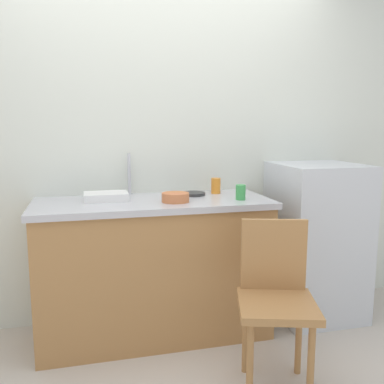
# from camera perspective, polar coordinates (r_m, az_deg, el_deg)

# --- Properties ---
(back_wall) EXTENTS (4.80, 0.10, 2.58)m
(back_wall) POSITION_cam_1_polar(r_m,az_deg,el_deg) (3.10, -4.71, 6.91)
(back_wall) COLOR silver
(back_wall) RESTS_ON ground_plane
(cabinet_base) EXTENTS (1.49, 0.60, 0.88)m
(cabinet_base) POSITION_cam_1_polar(r_m,az_deg,el_deg) (2.90, -5.12, -10.42)
(cabinet_base) COLOR #A87542
(cabinet_base) RESTS_ON ground_plane
(countertop) EXTENTS (1.53, 0.64, 0.04)m
(countertop) POSITION_cam_1_polar(r_m,az_deg,el_deg) (2.78, -5.25, -1.47)
(countertop) COLOR #B7B7BC
(countertop) RESTS_ON cabinet_base
(faucet) EXTENTS (0.02, 0.02, 0.29)m
(faucet) POSITION_cam_1_polar(r_m,az_deg,el_deg) (2.99, -8.43, 2.40)
(faucet) COLOR #B7B7BC
(faucet) RESTS_ON countertop
(refrigerator) EXTENTS (0.59, 0.60, 1.13)m
(refrigerator) POSITION_cam_1_polar(r_m,az_deg,el_deg) (3.27, 16.29, -6.25)
(refrigerator) COLOR silver
(refrigerator) RESTS_ON ground_plane
(chair) EXTENTS (0.50, 0.50, 0.89)m
(chair) POSITION_cam_1_polar(r_m,az_deg,el_deg) (2.38, 11.17, -13.50)
(chair) COLOR #A87542
(chair) RESTS_ON ground_plane
(dish_tray) EXTENTS (0.28, 0.20, 0.05)m
(dish_tray) POSITION_cam_1_polar(r_m,az_deg,el_deg) (2.81, -11.47, -0.58)
(dish_tray) COLOR white
(dish_tray) RESTS_ON countertop
(terracotta_bowl) EXTENTS (0.17, 0.17, 0.06)m
(terracotta_bowl) POSITION_cam_1_polar(r_m,az_deg,el_deg) (2.70, -2.24, -0.73)
(terracotta_bowl) COLOR #C67042
(terracotta_bowl) RESTS_ON countertop
(hotplate) EXTENTS (0.17, 0.17, 0.02)m
(hotplate) POSITION_cam_1_polar(r_m,az_deg,el_deg) (2.95, 0.13, -0.24)
(hotplate) COLOR #2D2D2D
(hotplate) RESTS_ON countertop
(cup_green) EXTENTS (0.06, 0.06, 0.10)m
(cup_green) POSITION_cam_1_polar(r_m,az_deg,el_deg) (2.79, 6.54, -0.03)
(cup_green) COLOR green
(cup_green) RESTS_ON countertop
(cup_orange) EXTENTS (0.07, 0.07, 0.11)m
(cup_orange) POSITION_cam_1_polar(r_m,az_deg,el_deg) (3.03, 3.22, 0.85)
(cup_orange) COLOR orange
(cup_orange) RESTS_ON countertop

